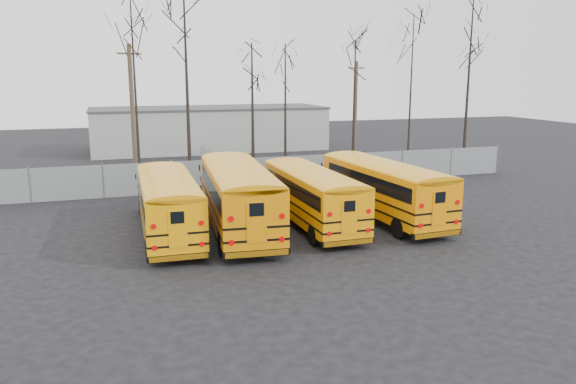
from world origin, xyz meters
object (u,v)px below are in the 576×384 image
object	(u,v)px
utility_pole_left	(133,114)
bus_a	(168,200)
utility_pole_right	(355,111)
bus_d	(382,185)
bus_c	(311,192)
bus_b	(238,192)

from	to	relation	value
utility_pole_left	bus_a	bearing A→B (deg)	-109.16
utility_pole_right	bus_d	bearing A→B (deg)	-123.48
bus_a	bus_d	xyz separation A→B (m)	(10.64, -0.19, 0.08)
bus_a	utility_pole_right	bearing A→B (deg)	47.13
bus_d	utility_pole_right	size ratio (longest dim) A/B	1.31
bus_a	utility_pole_right	distance (m)	24.85
bus_c	utility_pole_right	bearing A→B (deg)	59.28
bus_a	bus_c	bearing A→B (deg)	-0.51
bus_c	utility_pole_right	xyz separation A→B (m)	(10.58, 17.86, 2.59)
bus_d	bus_c	bearing A→B (deg)	177.67
bus_a	utility_pole_left	xyz separation A→B (m)	(-0.68, 13.14, 3.01)
utility_pole_right	utility_pole_left	bearing A→B (deg)	-178.91
bus_b	bus_c	distance (m)	3.58
bus_b	bus_c	size ratio (longest dim) A/B	1.14
bus_b	bus_a	bearing A→B (deg)	-176.78
bus_a	utility_pole_right	size ratio (longest dim) A/B	1.25
bus_d	utility_pole_left	size ratio (longest dim) A/B	1.19
bus_b	utility_pole_left	xyz separation A→B (m)	(-3.90, 13.24, 2.82)
bus_c	utility_pole_right	distance (m)	20.92
bus_b	utility_pole_right	distance (m)	22.78
bus_d	utility_pole_left	world-z (taller)	utility_pole_left
bus_c	bus_b	bearing A→B (deg)	177.27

